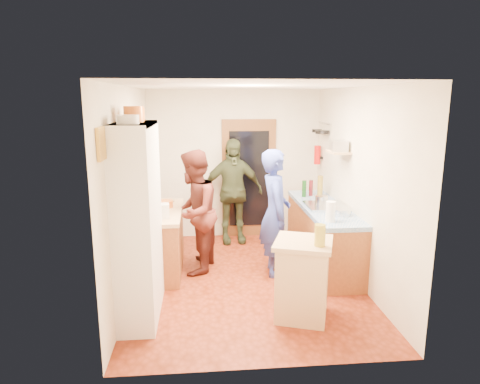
{
  "coord_description": "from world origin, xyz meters",
  "views": [
    {
      "loc": [
        -0.59,
        -5.48,
        2.44
      ],
      "look_at": [
        -0.07,
        0.15,
        1.21
      ],
      "focal_mm": 32.0,
      "sensor_mm": 36.0,
      "label": 1
    }
  ],
  "objects": [
    {
      "name": "island_base",
      "position": [
        0.52,
        -1.07,
        0.43
      ],
      "size": [
        0.7,
        0.7,
        0.86
      ],
      "primitive_type": "cube",
      "rotation": [
        0.0,
        0.0,
        -0.33
      ],
      "color": "tan",
      "rests_on": "ground"
    },
    {
      "name": "hob",
      "position": [
        1.2,
        0.4,
        0.92
      ],
      "size": [
        0.55,
        0.58,
        0.04
      ],
      "primitive_type": "cube",
      "color": "silver",
      "rests_on": "right_counter_top"
    },
    {
      "name": "door_glass",
      "position": [
        0.25,
        1.94,
        1.05
      ],
      "size": [
        0.7,
        0.02,
        1.7
      ],
      "primitive_type": "cube",
      "color": "black",
      "rests_on": "door_frame"
    },
    {
      "name": "wall_left",
      "position": [
        -1.51,
        0.0,
        1.3
      ],
      "size": [
        0.02,
        4.0,
        2.6
      ],
      "primitive_type": "cube",
      "color": "beige",
      "rests_on": "ground"
    },
    {
      "name": "wall_front",
      "position": [
        0.0,
        -2.01,
        1.3
      ],
      "size": [
        3.0,
        0.02,
        2.6
      ],
      "primitive_type": "cube",
      "color": "beige",
      "rests_on": "ground"
    },
    {
      "name": "floor",
      "position": [
        0.0,
        0.0,
        -0.01
      ],
      "size": [
        3.0,
        4.0,
        0.02
      ],
      "primitive_type": "cube",
      "color": "maroon",
      "rests_on": "ground"
    },
    {
      "name": "orange_bowl",
      "position": [
        -1.12,
        0.63,
        0.95
      ],
      "size": [
        0.28,
        0.28,
        0.1
      ],
      "primitive_type": "cylinder",
      "rotation": [
        0.0,
        0.0,
        -0.31
      ],
      "color": "orange",
      "rests_on": "left_counter_top"
    },
    {
      "name": "bottle_b",
      "position": [
        1.18,
        1.18,
        1.03
      ],
      "size": [
        0.06,
        0.06,
        0.26
      ],
      "primitive_type": "cylinder",
      "rotation": [
        0.0,
        0.0,
        0.0
      ],
      "color": "#591419",
      "rests_on": "right_counter_top"
    },
    {
      "name": "cutting_board",
      "position": [
        0.49,
        -1.01,
        0.9
      ],
      "size": [
        0.42,
        0.38,
        0.02
      ],
      "primitive_type": "cube",
      "rotation": [
        0.0,
        0.0,
        -0.33
      ],
      "color": "white",
      "rests_on": "island_top"
    },
    {
      "name": "pan_rail",
      "position": [
        1.46,
        1.52,
        2.05
      ],
      "size": [
        0.02,
        0.65,
        0.02
      ],
      "primitive_type": "cylinder",
      "rotation": [
        1.57,
        0.0,
        0.0
      ],
      "color": "silver",
      "rests_on": "wall_right"
    },
    {
      "name": "plate_stack",
      "position": [
        -1.3,
        -1.14,
        2.25
      ],
      "size": [
        0.22,
        0.22,
        0.09
      ],
      "primitive_type": "cylinder",
      "color": "white",
      "rests_on": "hutch_top_shelf"
    },
    {
      "name": "hutch_top_shelf",
      "position": [
        -1.3,
        -0.8,
        2.18
      ],
      "size": [
        0.4,
        1.14,
        0.04
      ],
      "primitive_type": "cube",
      "color": "white",
      "rests_on": "hutch_body"
    },
    {
      "name": "person_back",
      "position": [
        -0.06,
        1.63,
        0.9
      ],
      "size": [
        1.1,
        0.55,
        1.8
      ],
      "primitive_type": "imported",
      "rotation": [
        0.0,
        0.0,
        0.11
      ],
      "color": "#313921",
      "rests_on": "ground"
    },
    {
      "name": "pan_hang_c",
      "position": [
        1.4,
        1.75,
        1.91
      ],
      "size": [
        0.17,
        0.17,
        0.05
      ],
      "primitive_type": "cylinder",
      "color": "black",
      "rests_on": "pan_rail"
    },
    {
      "name": "oil_jar",
      "position": [
        0.65,
        -1.24,
        1.03
      ],
      "size": [
        0.15,
        0.15,
        0.23
      ],
      "primitive_type": "cylinder",
      "rotation": [
        0.0,
        0.0,
        -0.33
      ],
      "color": "#AD9E2D",
      "rests_on": "island_top"
    },
    {
      "name": "right_counter_base",
      "position": [
        1.2,
        0.5,
        0.42
      ],
      "size": [
        0.6,
        2.2,
        0.84
      ],
      "primitive_type": "cube",
      "color": "#975524",
      "rests_on": "ground"
    },
    {
      "name": "orange_pot_b",
      "position": [
        -1.3,
        -0.5,
        2.27
      ],
      "size": [
        0.17,
        0.17,
        0.15
      ],
      "primitive_type": "cylinder",
      "color": "orange",
      "rests_on": "hutch_top_shelf"
    },
    {
      "name": "island_top",
      "position": [
        0.52,
        -1.07,
        0.89
      ],
      "size": [
        0.79,
        0.79,
        0.05
      ],
      "primitive_type": "cube",
      "rotation": [
        0.0,
        0.0,
        -0.33
      ],
      "color": "tan",
      "rests_on": "island_base"
    },
    {
      "name": "pot_on_hob",
      "position": [
        1.15,
        0.45,
        1.0
      ],
      "size": [
        0.19,
        0.19,
        0.12
      ],
      "primitive_type": "cylinder",
      "color": "silver",
      "rests_on": "hob"
    },
    {
      "name": "left_counter_base",
      "position": [
        -1.2,
        0.45,
        0.42
      ],
      "size": [
        0.6,
        1.4,
        0.85
      ],
      "primitive_type": "cube",
      "color": "#975524",
      "rests_on": "ground"
    },
    {
      "name": "picture_frame",
      "position": [
        -1.48,
        -1.55,
        2.05
      ],
      "size": [
        0.03,
        0.25,
        0.3
      ],
      "primitive_type": "cube",
      "color": "gold",
      "rests_on": "wall_left"
    },
    {
      "name": "toaster",
      "position": [
        -1.15,
        0.05,
        0.99
      ],
      "size": [
        0.27,
        0.19,
        0.19
      ],
      "primitive_type": "cube",
      "rotation": [
        0.0,
        0.0,
        0.1
      ],
      "color": "white",
      "rests_on": "left_counter_top"
    },
    {
      "name": "ceiling",
      "position": [
        0.0,
        0.0,
        2.61
      ],
      "size": [
        3.0,
        4.0,
        0.02
      ],
      "primitive_type": "cube",
      "color": "silver",
      "rests_on": "ground"
    },
    {
      "name": "bottle_a",
      "position": [
        1.05,
        1.11,
        1.03
      ],
      "size": [
        0.08,
        0.08,
        0.27
      ],
      "primitive_type": "cylinder",
      "rotation": [
        0.0,
        0.0,
        0.24
      ],
      "color": "#143F14",
      "rests_on": "right_counter_top"
    },
    {
      "name": "pan_hang_b",
      "position": [
        1.4,
        1.55,
        1.9
      ],
      "size": [
        0.16,
        0.16,
        0.05
      ],
      "primitive_type": "cylinder",
      "color": "black",
      "rests_on": "pan_rail"
    },
    {
      "name": "pan_hang_a",
      "position": [
        1.4,
        1.35,
        1.92
      ],
      "size": [
        0.18,
        0.18,
        0.05
      ],
      "primitive_type": "cylinder",
      "color": "black",
      "rests_on": "pan_rail"
    },
    {
      "name": "orange_pot_a",
      "position": [
        -1.3,
        -0.75,
        2.28
      ],
      "size": [
        0.21,
        0.21,
        0.17
      ],
      "primitive_type": "cylinder",
      "color": "orange",
      "rests_on": "hutch_top_shelf"
    },
    {
      "name": "mixing_bowl",
      "position": [
        1.3,
        -0.04,
        0.94
      ],
      "size": [
        0.27,
        0.27,
        0.09
      ],
      "primitive_type": "cylinder",
      "rotation": [
        0.0,
        0.0,
        -0.2
      ],
      "color": "silver",
      "rests_on": "right_counter_top"
    },
    {
      "name": "hutch_body",
      "position": [
        -1.3,
        -0.8,
        1.1
      ],
      "size": [
        0.4,
        1.2,
        2.2
      ],
      "primitive_type": "cube",
      "color": "white",
      "rests_on": "ground"
    },
    {
      "name": "ext_bracket",
      "position": [
        1.47,
        1.7,
        1.45
      ],
      "size": [
        0.06,
        0.1,
        0.04
      ],
      "primitive_type": "cube",
      "color": "black",
      "rests_on": "wall_right"
    },
    {
      "name": "right_counter_top",
      "position": [
        1.2,
        0.5,
        0.87
      ],
      "size": [
        0.62,
        2.22,
        0.06
      ],
      "primitive_type": "cube",
      "color": "#1854A5",
      "rests_on": "right_counter_base"
    },
    {
      "name": "bottle_c",
      "position": [
        1.31,
        1.11,
        1.07
      ],
      "size": [
        0.1,
        0.1,
        0.34
      ],
      "primitive_type": "cylinder",
      "rotation": [
        0.0,
        0.0,
        0.13
      ],
      "color": "olive",
      "rests_on": "right_counter_top"
    },
    {
      "name": "left_counter_top",
      "position": [
        -1.2,
        0.45,
        0.88
      ],
      "size": [
        0.64,
        1.44,
        0.05
      ],
      "primitive_type": "cube",
      "color": "tan",
      "rests_on": "left_counter_base"
    },
    {
      "name": "wall_back",
      "position": [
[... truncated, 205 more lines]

